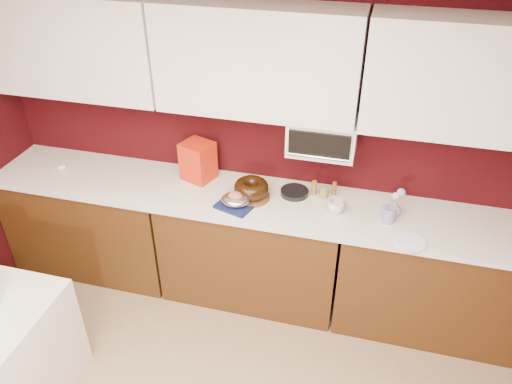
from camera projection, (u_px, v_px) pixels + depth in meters
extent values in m
cube|color=white|center=(23.00, 74.00, 1.11)|extent=(4.00, 4.50, 0.02)
cube|color=#320609|center=(263.00, 134.00, 3.62)|extent=(4.00, 0.02, 2.50)
cube|color=#45270D|center=(96.00, 222.00, 4.10)|extent=(1.31, 0.58, 0.86)
cube|color=#45270D|center=(252.00, 248.00, 3.82)|extent=(1.31, 0.58, 0.86)
cube|color=#45270D|center=(433.00, 279.00, 3.54)|extent=(1.31, 0.58, 0.86)
cube|color=silver|center=(252.00, 200.00, 3.57)|extent=(4.00, 0.62, 0.04)
cube|color=white|center=(70.00, 45.00, 3.44)|extent=(1.31, 0.33, 0.70)
cube|color=white|center=(257.00, 61.00, 3.15)|extent=(1.31, 0.33, 0.70)
cube|color=white|center=(481.00, 80.00, 2.87)|extent=(1.31, 0.33, 0.70)
cube|color=white|center=(323.00, 135.00, 3.34)|extent=(0.45, 0.30, 0.25)
cube|color=black|center=(319.00, 146.00, 3.21)|extent=(0.40, 0.02, 0.18)
cylinder|color=silver|center=(318.00, 157.00, 3.24)|extent=(0.42, 0.02, 0.02)
cylinder|color=brown|center=(251.00, 196.00, 3.55)|extent=(0.32, 0.32, 0.02)
torus|color=black|center=(251.00, 188.00, 3.51)|extent=(0.31, 0.31, 0.10)
cube|color=#121A44|center=(236.00, 205.00, 3.46)|extent=(0.29, 0.27, 0.02)
ellipsoid|color=silver|center=(235.00, 200.00, 3.44)|extent=(0.22, 0.19, 0.07)
ellipsoid|color=#C26958|center=(235.00, 197.00, 3.43)|extent=(0.13, 0.12, 0.07)
cube|color=#AD0B0C|center=(198.00, 161.00, 3.70)|extent=(0.27, 0.26, 0.29)
cylinder|color=black|center=(294.00, 192.00, 3.58)|extent=(0.22, 0.22, 0.04)
imported|color=silver|center=(336.00, 205.00, 3.38)|extent=(0.14, 0.14, 0.11)
cylinder|color=navy|center=(389.00, 215.00, 3.29)|extent=(0.10, 0.10, 0.11)
imported|color=silver|center=(394.00, 207.00, 3.36)|extent=(0.10, 0.10, 0.12)
sphere|color=pink|center=(396.00, 196.00, 3.31)|extent=(0.05, 0.05, 0.05)
sphere|color=#809ECE|center=(401.00, 192.00, 3.30)|extent=(0.06, 0.06, 0.06)
cylinder|color=white|center=(411.00, 242.00, 3.13)|extent=(0.22, 0.22, 0.01)
cylinder|color=#905E1A|center=(314.00, 188.00, 3.57)|extent=(0.04, 0.04, 0.11)
cylinder|color=olive|center=(324.00, 192.00, 3.54)|extent=(0.07, 0.07, 0.09)
ellipsoid|color=white|center=(60.00, 168.00, 3.87)|extent=(0.05, 0.04, 0.04)
ellipsoid|color=white|center=(63.00, 167.00, 3.88)|extent=(0.05, 0.04, 0.04)
cylinder|color=brown|center=(334.00, 188.00, 3.56)|extent=(0.03, 0.03, 0.10)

